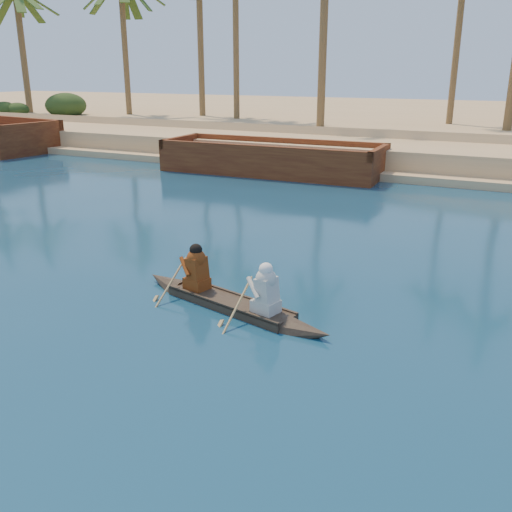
% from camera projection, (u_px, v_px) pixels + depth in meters
% --- Properties ---
extents(sandy_embankment, '(150.00, 51.00, 1.50)m').
position_uv_depth(sandy_embankment, '(443.00, 125.00, 48.06)').
color(sandy_embankment, tan).
rests_on(sandy_embankment, ground).
extents(palm_grove, '(110.00, 14.00, 16.00)m').
position_uv_depth(palm_grove, '(425.00, 19.00, 35.59)').
color(palm_grove, '#395A1F').
rests_on(palm_grove, ground).
extents(shrub_cluster, '(100.00, 6.00, 2.40)m').
position_uv_depth(shrub_cluster, '(404.00, 135.00, 34.74)').
color(shrub_cluster, '#243D16').
rests_on(shrub_cluster, ground).
extents(canoe, '(5.30, 1.97, 1.46)m').
position_uv_depth(canoe, '(230.00, 296.00, 12.48)').
color(canoe, '#3C3121').
rests_on(canoe, ground).
extents(barge_mid, '(11.13, 3.97, 1.84)m').
position_uv_depth(barge_mid, '(272.00, 160.00, 28.69)').
color(barge_mid, brown).
rests_on(barge_mid, ground).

